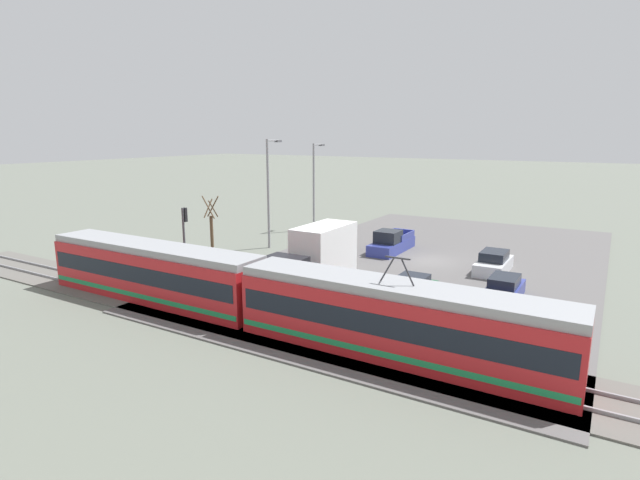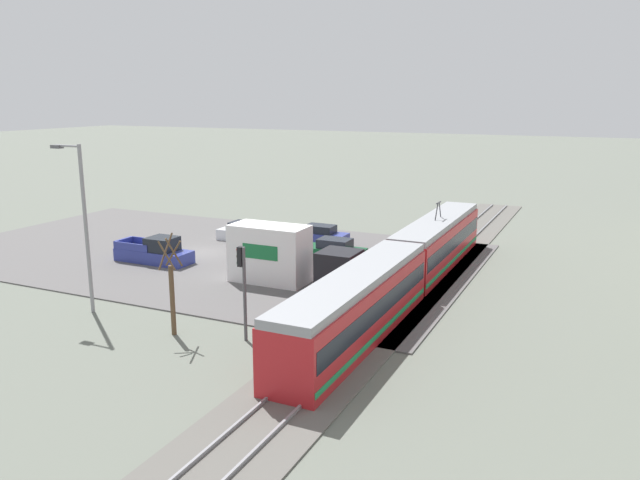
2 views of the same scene
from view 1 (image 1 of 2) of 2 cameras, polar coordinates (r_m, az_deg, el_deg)
ground_plane at (r=38.52m, az=12.47°, el=-2.46°), size 320.00×320.00×0.00m
road_surface at (r=38.52m, az=12.47°, el=-2.40°), size 23.20×39.36×0.08m
rail_bed at (r=23.99m, az=-0.54°, el=-10.99°), size 61.45×4.40×0.22m
light_rail_tram at (r=25.30m, az=-7.31°, el=-6.01°), size 29.57×2.61×4.35m
box_truck at (r=31.54m, az=-0.58°, el=-2.11°), size 2.38×8.28×3.60m
pickup_truck at (r=40.82m, az=8.12°, el=-0.37°), size 1.96×5.61×1.84m
sedan_car_0 at (r=30.59m, az=20.26°, el=-5.40°), size 1.71×4.36×1.42m
sedan_car_1 at (r=28.71m, az=10.33°, el=-5.87°), size 1.83×4.35×1.53m
sedan_car_2 at (r=36.47m, az=19.23°, el=-2.54°), size 1.88×4.41×1.49m
traffic_light_pole at (r=34.84m, az=-15.22°, el=0.98°), size 0.28×0.47×4.61m
street_tree at (r=38.02m, az=-12.27°, el=0.88°), size 1.18×0.98×5.00m
street_lamp_near_crossing at (r=49.73m, az=-0.61°, el=6.77°), size 0.36×1.95×8.56m
street_lamp_mid_block at (r=41.85m, az=-5.81°, el=6.08°), size 0.36×1.95×9.04m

